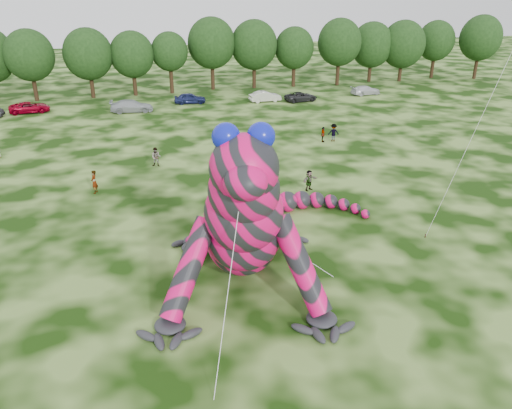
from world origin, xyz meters
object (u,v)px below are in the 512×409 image
object	(u,v)px
tree_8	(133,64)
car_4	(190,98)
tree_13	(339,52)
car_7	(366,90)
inflatable_gecko	(241,186)
spectator_1	(156,157)
tree_14	(371,52)
car_6	(301,97)
car_2	(30,107)
car_5	(265,96)
tree_9	(170,63)
spectator_2	(333,133)
tree_10	(212,54)
tree_16	(435,49)
tree_6	(31,65)
spectator_5	(309,180)
spectator_3	(323,135)
tree_15	(402,51)
spectator_0	(94,182)
tree_11	(254,54)
tree_12	(294,57)
car_3	(132,106)
tree_7	(89,63)

from	to	relation	value
tree_8	car_4	xyz separation A→B (m)	(6.91, -7.38, -3.76)
tree_13	car_7	world-z (taller)	tree_13
inflatable_gecko	spectator_1	size ratio (longest dim) A/B	11.08
tree_14	car_7	distance (m)	11.78
car_6	tree_14	bearing A→B (deg)	-62.94
car_2	car_5	size ratio (longest dim) A/B	1.11
tree_9	car_5	xyz separation A→B (m)	(11.71, -9.17, -3.63)
inflatable_gecko	car_6	xyz separation A→B (m)	(17.57, 40.08, -4.11)
inflatable_gecko	tree_9	xyz separation A→B (m)	(1.03, 50.25, -0.40)
car_5	spectator_2	world-z (taller)	spectator_2
car_5	car_6	distance (m)	4.94
tree_10	tree_16	world-z (taller)	tree_10
tree_6	car_4	distance (m)	21.82
spectator_5	spectator_1	size ratio (longest dim) A/B	0.96
tree_14	spectator_3	bearing A→B (deg)	-123.46
spectator_1	spectator_3	bearing A→B (deg)	30.89
tree_9	tree_15	world-z (taller)	tree_15
spectator_0	tree_14	bearing A→B (deg)	150.75
tree_6	tree_9	world-z (taller)	tree_6
tree_8	tree_16	distance (m)	49.72
tree_15	spectator_3	world-z (taller)	tree_15
tree_13	spectator_0	xyz separation A→B (m)	(-35.70, -37.05, -4.15)
car_6	tree_10	bearing A→B (deg)	32.86
tree_9	spectator_0	world-z (taller)	tree_9
tree_11	car_5	xyz separation A→B (m)	(-1.01, -10.02, -4.32)
tree_15	spectator_3	xyz separation A→B (m)	(-25.06, -29.38, -4.04)
tree_10	tree_6	bearing A→B (deg)	-175.66
tree_14	car_6	xyz separation A→B (m)	(-15.85, -11.54, -4.07)
car_2	spectator_1	distance (m)	27.98
tree_13	spectator_0	size ratio (longest dim) A/B	5.55
tree_13	spectator_3	size ratio (longest dim) A/B	6.51
car_2	tree_14	bearing A→B (deg)	-86.62
car_2	car_7	bearing A→B (deg)	-97.49
tree_12	tree_16	bearing A→B (deg)	3.67
tree_15	car_3	bearing A→B (deg)	-165.55
tree_6	tree_11	size ratio (longest dim) A/B	0.94
tree_11	tree_16	world-z (taller)	tree_11
tree_16	car_6	size ratio (longest dim) A/B	2.08
tree_14	tree_11	bearing A→B (deg)	-178.46
tree_8	car_7	bearing A→B (deg)	-13.83
inflatable_gecko	spectator_2	xyz separation A→B (m)	(14.51, 21.29, -3.83)
tree_10	spectator_5	bearing A→B (deg)	-89.75
tree_8	tree_13	distance (m)	31.36
car_7	car_4	bearing A→B (deg)	79.70
tree_7	car_4	world-z (taller)	tree_7
tree_6	spectator_5	size ratio (longest dim) A/B	5.77
tree_16	car_6	distance (m)	30.66
car_5	spectator_0	bearing A→B (deg)	138.15
spectator_0	spectator_3	distance (m)	23.50
tree_16	spectator_3	distance (m)	44.73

